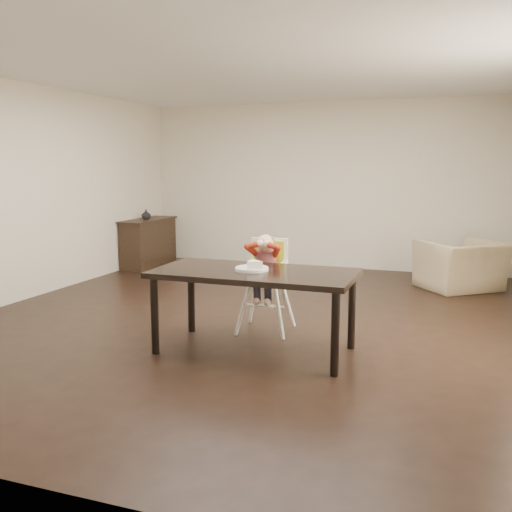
{
  "coord_description": "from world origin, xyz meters",
  "views": [
    {
      "loc": [
        2.13,
        -5.73,
        1.69
      ],
      "look_at": [
        0.31,
        -0.64,
        0.82
      ],
      "focal_mm": 40.0,
      "sensor_mm": 36.0,
      "label": 1
    }
  ],
  "objects_px": {
    "armchair": "(462,257)",
    "sideboard": "(149,242)",
    "dining_table": "(255,279)",
    "high_chair": "(266,263)"
  },
  "relations": [
    {
      "from": "dining_table",
      "to": "armchair",
      "type": "height_order",
      "value": "armchair"
    },
    {
      "from": "dining_table",
      "to": "sideboard",
      "type": "relative_size",
      "value": 1.43
    },
    {
      "from": "armchair",
      "to": "sideboard",
      "type": "height_order",
      "value": "armchair"
    },
    {
      "from": "high_chair",
      "to": "armchair",
      "type": "xyz_separation_m",
      "value": [
        1.89,
        2.74,
        -0.25
      ]
    },
    {
      "from": "dining_table",
      "to": "sideboard",
      "type": "height_order",
      "value": "sideboard"
    },
    {
      "from": "dining_table",
      "to": "sideboard",
      "type": "xyz_separation_m",
      "value": [
        -3.21,
        3.62,
        -0.27
      ]
    },
    {
      "from": "armchair",
      "to": "sideboard",
      "type": "distance_m",
      "value": 4.98
    },
    {
      "from": "armchair",
      "to": "dining_table",
      "type": "bearing_deg",
      "value": 24.15
    },
    {
      "from": "high_chair",
      "to": "armchair",
      "type": "height_order",
      "value": "high_chair"
    },
    {
      "from": "dining_table",
      "to": "high_chair",
      "type": "distance_m",
      "value": 0.69
    }
  ]
}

